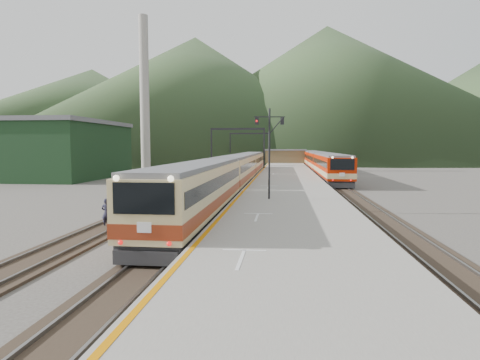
# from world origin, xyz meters

# --- Properties ---
(ground) EXTENTS (400.00, 400.00, 0.00)m
(ground) POSITION_xyz_m (0.00, 0.00, 0.00)
(ground) COLOR #47423D
(ground) RESTS_ON ground
(track_main) EXTENTS (2.60, 200.00, 0.23)m
(track_main) POSITION_xyz_m (0.00, 40.00, 0.07)
(track_main) COLOR black
(track_main) RESTS_ON ground
(track_far) EXTENTS (2.60, 200.00, 0.23)m
(track_far) POSITION_xyz_m (-5.00, 40.00, 0.07)
(track_far) COLOR black
(track_far) RESTS_ON ground
(track_second) EXTENTS (2.60, 200.00, 0.23)m
(track_second) POSITION_xyz_m (11.50, 40.00, 0.07)
(track_second) COLOR black
(track_second) RESTS_ON ground
(platform) EXTENTS (8.00, 100.00, 1.00)m
(platform) POSITION_xyz_m (5.60, 38.00, 0.50)
(platform) COLOR gray
(platform) RESTS_ON ground
(gantry_near) EXTENTS (9.55, 0.25, 8.00)m
(gantry_near) POSITION_xyz_m (-2.85, 55.00, 5.59)
(gantry_near) COLOR black
(gantry_near) RESTS_ON ground
(gantry_far) EXTENTS (9.55, 0.25, 8.00)m
(gantry_far) POSITION_xyz_m (-2.85, 80.00, 5.59)
(gantry_far) COLOR black
(gantry_far) RESTS_ON ground
(warehouse) EXTENTS (14.50, 20.50, 8.60)m
(warehouse) POSITION_xyz_m (-28.00, 42.00, 4.32)
(warehouse) COLOR black
(warehouse) RESTS_ON ground
(smokestack) EXTENTS (1.80, 1.80, 30.00)m
(smokestack) POSITION_xyz_m (-22.00, 62.00, 15.00)
(smokestack) COLOR #9E998E
(smokestack) RESTS_ON ground
(station_shed) EXTENTS (9.40, 4.40, 3.10)m
(station_shed) POSITION_xyz_m (5.60, 78.00, 2.57)
(station_shed) COLOR brown
(station_shed) RESTS_ON platform
(hill_a) EXTENTS (180.00, 180.00, 60.00)m
(hill_a) POSITION_xyz_m (-40.00, 190.00, 30.00)
(hill_a) COLOR #374E28
(hill_a) RESTS_ON ground
(hill_b) EXTENTS (220.00, 220.00, 75.00)m
(hill_b) POSITION_xyz_m (30.00, 230.00, 37.50)
(hill_b) COLOR #374E28
(hill_b) RESTS_ON ground
(hill_d) EXTENTS (200.00, 200.00, 55.00)m
(hill_d) POSITION_xyz_m (-120.00, 240.00, 27.50)
(hill_d) COLOR #374E28
(hill_d) RESTS_ON ground
(main_train) EXTENTS (2.90, 59.53, 3.54)m
(main_train) POSITION_xyz_m (0.00, 29.12, 2.00)
(main_train) COLOR tan
(main_train) RESTS_ON track_main
(second_train) EXTENTS (3.12, 63.99, 3.81)m
(second_train) POSITION_xyz_m (11.50, 61.03, 2.14)
(second_train) COLOR #B31C00
(second_train) RESTS_ON track_second
(signal_mast) EXTENTS (2.19, 0.43, 6.45)m
(signal_mast) POSITION_xyz_m (4.18, 13.66, 4.96)
(signal_mast) COLOR black
(signal_mast) RESTS_ON platform
(short_signal_a) EXTENTS (0.23, 0.18, 2.27)m
(short_signal_a) POSITION_xyz_m (-2.08, 9.23, 1.46)
(short_signal_a) COLOR black
(short_signal_a) RESTS_ON ground
(short_signal_b) EXTENTS (0.23, 0.17, 2.27)m
(short_signal_b) POSITION_xyz_m (-3.23, 27.13, 1.46)
(short_signal_b) COLOR black
(short_signal_b) RESTS_ON ground
(short_signal_c) EXTENTS (0.26, 0.22, 2.27)m
(short_signal_c) POSITION_xyz_m (-6.53, 13.19, 1.46)
(short_signal_c) COLOR black
(short_signal_c) RESTS_ON ground
(worker) EXTENTS (0.64, 0.43, 1.73)m
(worker) POSITION_xyz_m (-5.13, 7.26, 0.87)
(worker) COLOR #212033
(worker) RESTS_ON ground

